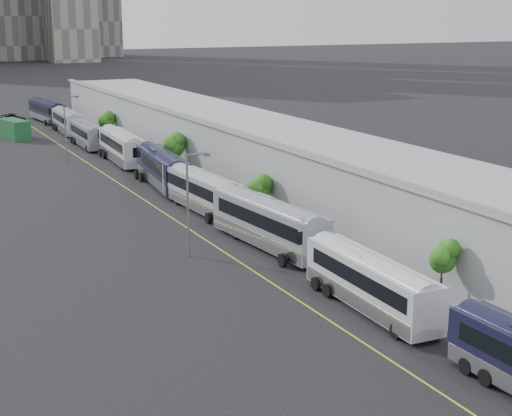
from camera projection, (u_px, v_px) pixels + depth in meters
sidewalk at (299, 219)px, 73.12m from camera, size 10.00×170.00×0.12m
lane_line at (195, 233)px, 68.61m from camera, size 0.12×160.00×0.02m
depot at (336, 178)px, 74.00m from camera, size 12.45×160.40×7.20m
bus_2 at (371, 287)px, 50.43m from camera, size 2.91×12.64×3.68m
bus_3 at (269, 227)px, 63.91m from camera, size 3.94×14.02×4.04m
bus_4 at (201, 194)px, 76.00m from camera, size 3.30×13.27×3.85m
bus_5 at (163, 171)px, 86.48m from camera, size 4.07×13.93×4.01m
bus_6 at (122, 149)px, 100.46m from camera, size 3.49×13.94×4.04m
bus_7 at (87, 137)px, 112.12m from camera, size 2.70×12.02×3.50m
bus_8 at (67, 123)px, 125.08m from camera, size 2.98×12.68×3.68m
bus_9 at (47, 113)px, 137.77m from camera, size 3.90×13.22×3.81m
tree_1 at (443, 257)px, 50.04m from camera, size 1.75×1.75×4.51m
tree_2 at (259, 187)px, 72.53m from camera, size 2.18×2.18×4.13m
tree_3 at (174, 143)px, 91.23m from camera, size 2.58×2.58×5.24m
tree_4 at (106, 120)px, 116.45m from camera, size 2.38×2.38×4.48m
street_lamp_near at (190, 197)px, 60.97m from camera, size 2.04×0.22×8.23m
street_lamp_far at (67, 125)px, 98.80m from camera, size 2.04×0.22×8.63m
shipping_container at (14, 129)px, 119.30m from camera, size 4.04×7.23×2.93m
suv at (13, 119)px, 135.85m from camera, size 4.43×6.58×1.68m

